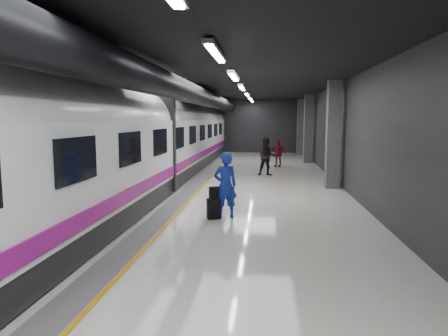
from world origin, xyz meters
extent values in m
plane|color=silver|center=(0.00, 0.00, 0.00)|extent=(40.00, 40.00, 0.00)
cube|color=black|center=(0.00, 0.00, 4.50)|extent=(10.00, 40.00, 0.02)
cube|color=#28282B|center=(0.00, 20.00, 2.25)|extent=(10.00, 0.02, 4.50)
cube|color=#28282B|center=(-5.00, 0.00, 2.25)|extent=(0.02, 40.00, 4.50)
cube|color=#28282B|center=(5.00, 0.00, 2.25)|extent=(0.02, 40.00, 4.50)
cube|color=slate|center=(-1.35, 0.00, 0.01)|extent=(0.65, 39.80, 0.01)
cube|color=gold|center=(-0.95, 0.00, 0.01)|extent=(0.10, 39.80, 0.01)
cylinder|color=black|center=(-1.30, 0.00, 3.95)|extent=(0.80, 38.00, 0.80)
cube|color=silver|center=(0.60, -6.00, 4.40)|extent=(0.22, 2.60, 0.10)
cube|color=silver|center=(0.60, -1.00, 4.40)|extent=(0.22, 2.60, 0.10)
cube|color=silver|center=(0.60, 4.00, 4.40)|extent=(0.22, 2.60, 0.10)
cube|color=silver|center=(0.60, 9.00, 4.40)|extent=(0.22, 2.60, 0.10)
cube|color=silver|center=(0.60, 14.00, 4.40)|extent=(0.22, 2.60, 0.10)
cube|color=silver|center=(0.60, 18.00, 4.40)|extent=(0.22, 2.60, 0.10)
cube|color=#515154|center=(4.55, 2.00, 2.25)|extent=(0.55, 0.55, 4.50)
cube|color=#515154|center=(4.55, 12.00, 2.25)|extent=(0.55, 0.55, 4.50)
cube|color=#515154|center=(4.55, 18.00, 2.25)|extent=(0.55, 0.55, 4.50)
cube|color=black|center=(-3.25, 0.00, 0.35)|extent=(2.80, 38.00, 0.60)
cube|color=white|center=(-3.25, 0.00, 1.75)|extent=(2.90, 38.00, 2.20)
cylinder|color=white|center=(-3.25, 0.00, 2.70)|extent=(2.80, 38.00, 2.80)
cube|color=#8D0C75|center=(-1.78, 0.00, 0.95)|extent=(0.04, 38.00, 0.35)
cube|color=black|center=(-3.25, 0.00, 2.00)|extent=(3.05, 0.25, 3.80)
cube|color=black|center=(-1.78, -8.00, 2.15)|extent=(0.05, 1.60, 0.85)
cube|color=black|center=(-1.78, -5.00, 2.15)|extent=(0.05, 1.60, 0.85)
cube|color=black|center=(-1.78, -2.00, 2.15)|extent=(0.05, 1.60, 0.85)
cube|color=black|center=(-1.78, 1.00, 2.15)|extent=(0.05, 1.60, 0.85)
cube|color=black|center=(-1.78, 4.00, 2.15)|extent=(0.05, 1.60, 0.85)
cube|color=black|center=(-1.78, 7.00, 2.15)|extent=(0.05, 1.60, 0.85)
cube|color=black|center=(-1.78, 10.00, 2.15)|extent=(0.05, 1.60, 0.85)
cube|color=black|center=(-1.78, 13.00, 2.15)|extent=(0.05, 1.60, 0.85)
cube|color=black|center=(-1.78, 16.00, 2.15)|extent=(0.05, 1.60, 0.85)
imported|color=blue|center=(0.57, -3.58, 0.97)|extent=(0.83, 0.69, 1.93)
cube|color=black|center=(0.24, -3.76, 0.30)|extent=(0.43, 0.35, 0.60)
cube|color=black|center=(0.25, -3.74, 0.78)|extent=(0.30, 0.24, 0.35)
imported|color=black|center=(1.82, 5.44, 0.98)|extent=(1.02, 0.83, 1.97)
imported|color=maroon|center=(2.50, 9.39, 0.84)|extent=(1.06, 0.70, 1.68)
cube|color=black|center=(1.87, 14.98, 0.24)|extent=(0.38, 0.31, 0.49)
camera|label=1|loc=(1.73, -15.11, 2.91)|focal=32.00mm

